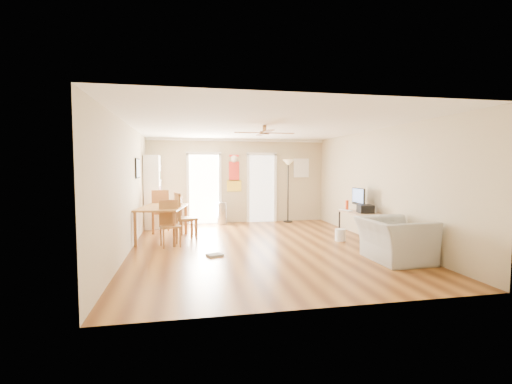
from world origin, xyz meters
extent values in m
plane|color=brown|center=(0.00, 0.00, 0.00)|extent=(7.00, 7.00, 0.00)
cube|color=red|center=(-0.13, 3.48, 1.55)|extent=(0.46, 0.03, 1.10)
cube|color=white|center=(2.05, 3.47, 1.70)|extent=(0.50, 0.04, 0.60)
cube|color=black|center=(-2.73, 1.40, 1.70)|extent=(0.04, 0.66, 0.48)
cylinder|color=silver|center=(-0.54, 3.21, 0.33)|extent=(0.36, 0.36, 0.66)
cube|color=silver|center=(2.20, 0.49, 0.68)|extent=(0.22, 0.40, 0.01)
cube|color=black|center=(2.45, -0.01, 0.77)|extent=(0.38, 0.42, 0.19)
cylinder|color=#EA4214|center=(2.30, 0.64, 0.79)|extent=(0.09, 0.09, 0.23)
cylinder|color=silver|center=(1.94, 0.21, 0.14)|extent=(0.26, 0.26, 0.28)
cylinder|color=white|center=(2.19, -0.94, 0.16)|extent=(0.28, 0.28, 0.32)
cube|color=gray|center=(-1.07, -0.66, 0.02)|extent=(0.35, 0.31, 0.04)
imported|color=#979893|center=(2.15, -1.66, 0.39)|extent=(1.07, 1.22, 0.78)
camera|label=1|loc=(-1.61, -7.54, 1.73)|focal=25.11mm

